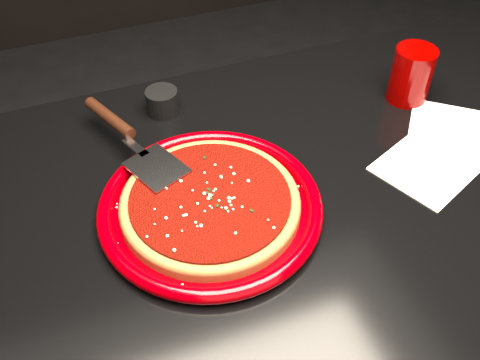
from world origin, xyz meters
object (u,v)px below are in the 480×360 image
table (280,324)px  plate (210,206)px  cup (411,75)px  ramekin (162,102)px  pizza_server (132,139)px

table → plate: 0.41m
table → cup: cup is taller
table → plate: size_ratio=3.49×
plate → ramekin: bearing=90.3°
plate → cup: (0.45, 0.14, 0.04)m
table → cup: (0.32, 0.17, 0.43)m
pizza_server → ramekin: (0.08, 0.11, -0.02)m
ramekin → cup: bearing=-15.9°
plate → pizza_server: 0.18m
pizza_server → ramekin: size_ratio=5.12×
plate → ramekin: ramekin is taller
pizza_server → cup: 0.53m
plate → cup: bearing=17.8°
cup → ramekin: bearing=164.1°
plate → pizza_server: (-0.08, 0.16, 0.03)m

